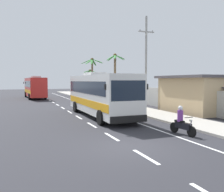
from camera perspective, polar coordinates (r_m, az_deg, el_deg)
The scene contains 13 objects.
ground_plane at distance 11.29m, azimuth 3.94°, elevation -11.89°, with size 160.00×160.00×0.00m, color #28282D.
sidewalk_kerb at distance 23.10m, azimuth 8.47°, elevation -3.74°, with size 3.20×90.00×0.14m, color #A8A399.
lane_markings at distance 25.22m, azimuth -5.98°, elevation -3.25°, with size 3.44×71.00×0.01m.
boundary_wall at distance 28.37m, azimuth 11.08°, elevation -0.31°, with size 0.24×60.00×2.20m, color #B2B2AD.
coach_bus_foreground at distance 20.41m, azimuth -2.95°, elevation 0.64°, with size 3.08×11.37×3.76m.
coach_bus_far_lane at distance 43.33m, azimuth -17.76°, elevation 2.07°, with size 3.31×10.72×3.77m.
motorcycle_beside_bus at distance 14.12m, azimuth 16.20°, elevation -6.14°, with size 0.56×1.96×1.62m.
motorcycle_trailing at distance 29.40m, azimuth -4.24°, elevation -1.01°, with size 0.56×1.96×1.56m.
pedestrian_near_kerb at distance 32.56m, azimuth -0.81°, elevation 0.08°, with size 0.36×0.36×1.64m.
utility_pole_mid at distance 27.18m, azimuth 8.05°, elevation 8.23°, with size 1.95×0.24×10.09m.
palm_nearest at distance 42.89m, azimuth -4.70°, elevation 6.34°, with size 3.92×3.93×7.04m.
palm_second at distance 37.91m, azimuth 0.73°, elevation 6.46°, with size 3.40×3.24×7.27m.
palm_third at distance 50.24m, azimuth -5.24°, elevation 4.76°, with size 2.84×2.67×5.38m.
Camera 1 is at (-4.71, -9.81, 3.02)m, focal length 38.63 mm.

